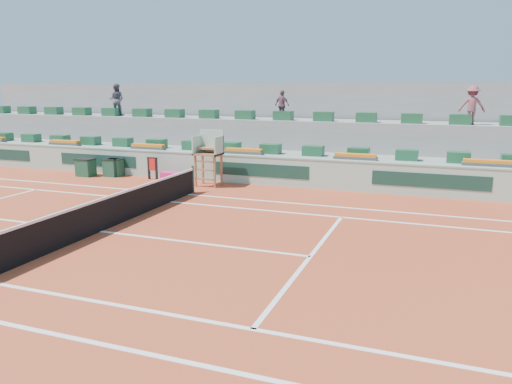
# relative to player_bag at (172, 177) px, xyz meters

# --- Properties ---
(ground) EXTENTS (90.00, 90.00, 0.00)m
(ground) POSITION_rel_player_bag_xyz_m (1.96, -7.65, -0.21)
(ground) COLOR #A93C20
(ground) RESTS_ON ground
(seating_tier_lower) EXTENTS (36.00, 4.00, 1.20)m
(seating_tier_lower) POSITION_rel_player_bag_xyz_m (1.96, 3.05, 0.39)
(seating_tier_lower) COLOR #959592
(seating_tier_lower) RESTS_ON ground
(seating_tier_upper) EXTENTS (36.00, 2.40, 2.60)m
(seating_tier_upper) POSITION_rel_player_bag_xyz_m (1.96, 4.65, 1.09)
(seating_tier_upper) COLOR #959592
(seating_tier_upper) RESTS_ON ground
(stadium_back_wall) EXTENTS (36.00, 0.40, 4.40)m
(stadium_back_wall) POSITION_rel_player_bag_xyz_m (1.96, 6.25, 1.99)
(stadium_back_wall) COLOR #959592
(stadium_back_wall) RESTS_ON ground
(player_bag) EXTENTS (0.96, 0.43, 0.43)m
(player_bag) POSITION_rel_player_bag_xyz_m (0.00, 0.00, 0.00)
(player_bag) COLOR #F11F79
(player_bag) RESTS_ON ground
(spectator_left) EXTENTS (1.03, 0.91, 1.76)m
(spectator_left) POSITION_rel_player_bag_xyz_m (-5.84, 4.30, 3.27)
(spectator_left) COLOR #51505E
(spectator_left) RESTS_ON seating_tier_upper
(spectator_mid) EXTENTS (0.91, 0.65, 1.44)m
(spectator_mid) POSITION_rel_player_bag_xyz_m (3.85, 4.18, 3.11)
(spectator_mid) COLOR #744D5D
(spectator_mid) RESTS_ON seating_tier_upper
(spectator_right) EXTENTS (1.07, 0.63, 1.65)m
(spectator_right) POSITION_rel_player_bag_xyz_m (12.38, 4.09, 3.21)
(spectator_right) COLOR #8A4551
(spectator_right) RESTS_ON seating_tier_upper
(court_lines) EXTENTS (23.89, 11.09, 0.01)m
(court_lines) POSITION_rel_player_bag_xyz_m (1.96, -7.65, -0.21)
(court_lines) COLOR white
(court_lines) RESTS_ON ground
(tennis_net) EXTENTS (0.10, 11.97, 1.10)m
(tennis_net) POSITION_rel_player_bag_xyz_m (1.96, -7.65, 0.31)
(tennis_net) COLOR black
(tennis_net) RESTS_ON ground
(advertising_hoarding) EXTENTS (36.00, 0.34, 1.26)m
(advertising_hoarding) POSITION_rel_player_bag_xyz_m (1.98, 0.85, 0.42)
(advertising_hoarding) COLOR #9AC2AD
(advertising_hoarding) RESTS_ON ground
(umpire_chair) EXTENTS (1.10, 0.90, 2.40)m
(umpire_chair) POSITION_rel_player_bag_xyz_m (1.96, -0.16, 1.33)
(umpire_chair) COLOR brown
(umpire_chair) RESTS_ON ground
(seat_row_lower) EXTENTS (32.90, 0.60, 0.44)m
(seat_row_lower) POSITION_rel_player_bag_xyz_m (1.96, 2.15, 1.21)
(seat_row_lower) COLOR #1B5331
(seat_row_lower) RESTS_ON seating_tier_lower
(seat_row_upper) EXTENTS (32.90, 0.60, 0.44)m
(seat_row_upper) POSITION_rel_player_bag_xyz_m (1.96, 4.05, 2.61)
(seat_row_upper) COLOR #1B5331
(seat_row_upper) RESTS_ON seating_tier_upper
(flower_planters) EXTENTS (26.80, 0.36, 0.28)m
(flower_planters) POSITION_rel_player_bag_xyz_m (0.46, 1.35, 1.12)
(flower_planters) COLOR #4B4B4B
(flower_planters) RESTS_ON seating_tier_lower
(drink_cooler_a) EXTENTS (0.66, 0.57, 0.84)m
(drink_cooler_a) POSITION_rel_player_bag_xyz_m (-3.26, 0.37, 0.21)
(drink_cooler_a) COLOR #174731
(drink_cooler_a) RESTS_ON ground
(drink_cooler_b) EXTENTS (0.68, 0.59, 0.84)m
(drink_cooler_b) POSITION_rel_player_bag_xyz_m (-3.40, 0.23, 0.21)
(drink_cooler_b) COLOR #174731
(drink_cooler_b) RESTS_ON ground
(drink_cooler_c) EXTENTS (0.80, 0.69, 0.84)m
(drink_cooler_c) POSITION_rel_player_bag_xyz_m (-4.60, -0.14, 0.21)
(drink_cooler_c) COLOR #174731
(drink_cooler_c) RESTS_ON ground
(towel_rack) EXTENTS (0.53, 0.09, 1.03)m
(towel_rack) POSITION_rel_player_bag_xyz_m (-1.12, 0.21, 0.39)
(towel_rack) COLOR black
(towel_rack) RESTS_ON ground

